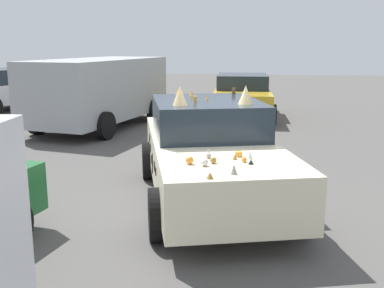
% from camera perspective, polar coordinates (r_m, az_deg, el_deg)
% --- Properties ---
extents(ground_plane, '(60.00, 60.00, 0.00)m').
position_cam_1_polar(ground_plane, '(7.27, 2.36, -7.02)').
color(ground_plane, '#514F4C').
extents(art_car_decorated, '(4.73, 2.94, 1.81)m').
position_cam_1_polar(art_car_decorated, '(7.15, 2.27, -0.93)').
color(art_car_decorated, beige).
rests_on(art_car_decorated, ground).
extents(parked_van_row_back_far, '(5.35, 3.02, 1.98)m').
position_cam_1_polar(parked_van_row_back_far, '(13.65, -11.38, 6.72)').
color(parked_van_row_back_far, '#9EA3A8').
rests_on(parked_van_row_back_far, ground).
extents(parked_sedan_behind_left, '(4.71, 2.75, 1.50)m').
position_cam_1_polar(parked_sedan_behind_left, '(18.44, -22.38, 6.30)').
color(parked_sedan_behind_left, silver).
rests_on(parked_sedan_behind_left, ground).
extents(parked_sedan_row_back_center, '(4.24, 2.20, 1.39)m').
position_cam_1_polar(parked_sedan_row_back_center, '(15.45, 6.24, 5.98)').
color(parked_sedan_row_back_center, gold).
rests_on(parked_sedan_row_back_center, ground).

